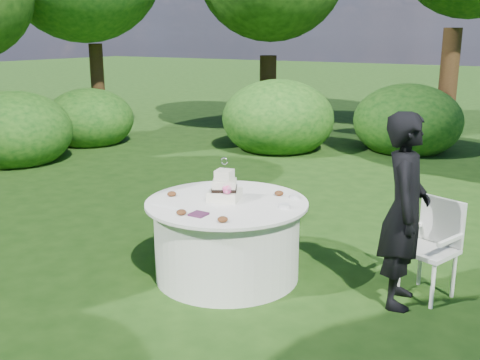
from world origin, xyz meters
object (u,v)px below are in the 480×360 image
Objects in this scene: napkins at (199,214)px; guest at (405,211)px; table at (227,239)px; chair at (434,241)px; cake at (225,189)px.

guest is at bearing 27.69° from napkins.
napkins is 0.09× the size of table.
guest is 1.91× the size of chair.
cake is (-0.04, 0.02, 0.50)m from table.
guest reaches higher than table.
guest is 1.09× the size of table.
cake is at bearing 88.00° from guest.
chair is at bearing 19.07° from cake.
table is 1.92m from chair.
chair is (1.80, 0.66, 0.13)m from table.
guest reaches higher than chair.
napkins is 0.08× the size of guest.
guest reaches higher than cake.
table is 1.75× the size of chair.
guest is at bearing -122.09° from chair.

